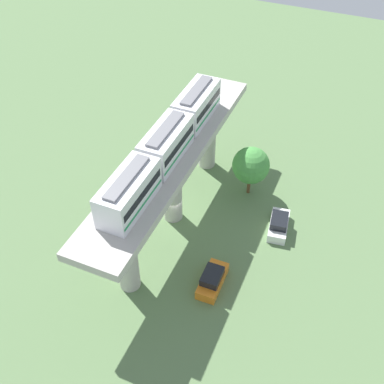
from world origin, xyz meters
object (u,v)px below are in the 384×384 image
(parked_car_orange, at_px, (212,280))
(tree_near_viaduct, at_px, (251,165))
(parked_car_white, at_px, (279,224))
(train, at_px, (166,144))

(parked_car_orange, height_order, tree_near_viaduct, tree_near_viaduct)
(parked_car_white, bearing_deg, train, 9.44)
(tree_near_viaduct, bearing_deg, parked_car_white, 137.82)
(parked_car_white, bearing_deg, tree_near_viaduct, -50.62)
(train, relative_size, parked_car_white, 4.64)
(parked_car_orange, relative_size, tree_near_viaduct, 0.73)
(parked_car_white, distance_m, parked_car_orange, 9.74)
(parked_car_white, xyz_separation_m, tree_near_viaduct, (4.57, -4.14, 3.08))
(parked_car_orange, distance_m, tree_near_viaduct, 13.54)
(train, bearing_deg, parked_car_white, -162.12)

